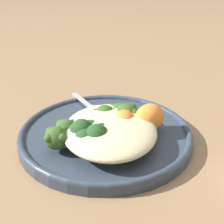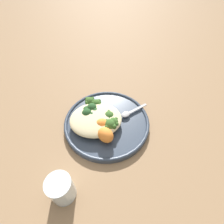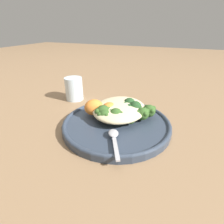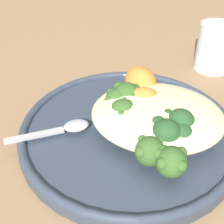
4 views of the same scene
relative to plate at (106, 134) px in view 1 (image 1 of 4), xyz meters
The scene contains 15 objects.
ground_plane 0.02m from the plate, 39.86° to the left, with size 4.00×4.00×0.00m, color #846647.
plate is the anchor object (origin of this frame).
quinoa_mound 0.05m from the plate, behind, with size 0.18×0.15×0.04m, color beige.
broccoli_stalk_0 0.05m from the plate, 80.61° to the right, with size 0.08×0.07×0.04m.
broccoli_stalk_1 0.04m from the plate, 62.05° to the right, with size 0.08×0.05×0.04m.
broccoli_stalk_2 0.03m from the plate, 11.04° to the right, with size 0.08×0.05×0.04m.
broccoli_stalk_3 0.03m from the plate, 117.96° to the left, with size 0.07×0.05×0.03m.
broccoli_stalk_4 0.03m from the plate, 114.28° to the left, with size 0.07×0.09×0.03m.
broccoli_stalk_5 0.07m from the plate, 123.02° to the left, with size 0.04×0.10×0.04m.
broccoli_stalk_6 0.09m from the plate, 130.23° to the left, with size 0.05×0.12×0.04m.
sweet_potato_chunk_0 0.05m from the plate, 119.75° to the right, with size 0.05×0.04×0.04m, color orange.
sweet_potato_chunk_1 0.08m from the plate, 96.02° to the right, with size 0.06×0.04×0.05m, color orange.
sweet_potato_chunk_2 0.05m from the plate, 103.64° to the right, with size 0.06×0.05×0.03m, color orange.
kale_tuft 0.07m from the plate, 155.68° to the left, with size 0.06×0.07×0.04m.
spoon 0.09m from the plate, 17.23° to the left, with size 0.11×0.07×0.01m.
Camera 1 is at (-0.48, 0.01, 0.29)m, focal length 50.00 mm.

